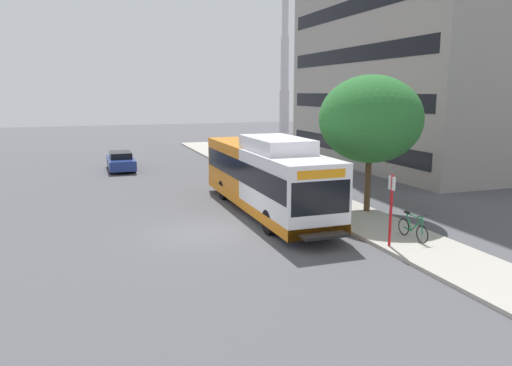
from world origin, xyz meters
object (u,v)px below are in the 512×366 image
bicycle_parked (413,228)px  parked_car_far_lane (121,161)px  bus_stop_sign_pole (391,205)px  street_tree_near_stop (370,119)px  transit_bus (265,176)px

bicycle_parked → parked_car_far_lane: (-9.07, 21.52, 0.10)m
bicycle_parked → parked_car_far_lane: size_ratio=0.39×
parked_car_far_lane → bus_stop_sign_pole: bearing=-70.5°
bicycle_parked → street_tree_near_stop: (0.79, 4.43, 3.82)m
street_tree_near_stop → bicycle_parked: bearing=-100.1°
parked_car_far_lane → transit_bus: bearing=-70.0°
transit_bus → street_tree_near_stop: (4.34, -1.92, 2.68)m
transit_bus → parked_car_far_lane: bearing=110.0°
bus_stop_sign_pole → bicycle_parked: bearing=17.7°
transit_bus → street_tree_near_stop: size_ratio=1.97×
bus_stop_sign_pole → parked_car_far_lane: (-7.75, 21.94, -0.99)m
bus_stop_sign_pole → parked_car_far_lane: 23.29m
transit_bus → bus_stop_sign_pole: (2.23, -6.77, -0.05)m
bus_stop_sign_pole → street_tree_near_stop: street_tree_near_stop is taller
bicycle_parked → parked_car_far_lane: parked_car_far_lane is taller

